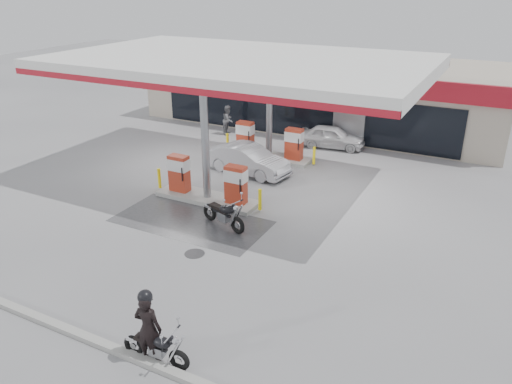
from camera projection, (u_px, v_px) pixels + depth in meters
ground at (180, 219)px, 19.62m from camera, size 90.00×90.00×0.00m
wet_patch at (191, 221)px, 19.41m from camera, size 6.00×3.00×0.00m
drain_cover at (195, 254)px, 17.15m from camera, size 0.70×0.70×0.01m
kerb at (34, 316)px, 13.88m from camera, size 28.00×0.25×0.15m
store_building at (323, 91)px, 31.82m from camera, size 22.00×8.22×4.00m
canopy at (240, 64)px, 21.60m from camera, size 16.00×10.02×5.51m
pump_island_near at (207, 185)px, 20.97m from camera, size 5.14×1.30×1.78m
pump_island_far at (269, 145)px, 25.86m from camera, size 5.14×1.30×1.78m
main_motorcycle at (157, 348)px, 12.18m from camera, size 1.90×0.73×0.97m
biker_main at (148, 329)px, 12.04m from camera, size 0.77×0.57×1.93m
parked_motorcycle at (224, 215)px, 18.79m from camera, size 2.20×1.09×1.16m
sedan_white at (332, 137)px, 27.54m from camera, size 3.79×1.92×1.24m
attendant at (228, 120)px, 29.79m from camera, size 0.79×0.94×1.74m
hatchback_silver at (248, 160)px, 23.89m from camera, size 4.35×2.06×1.38m
parked_car_left at (247, 111)px, 32.68m from camera, size 4.65×3.24×1.25m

